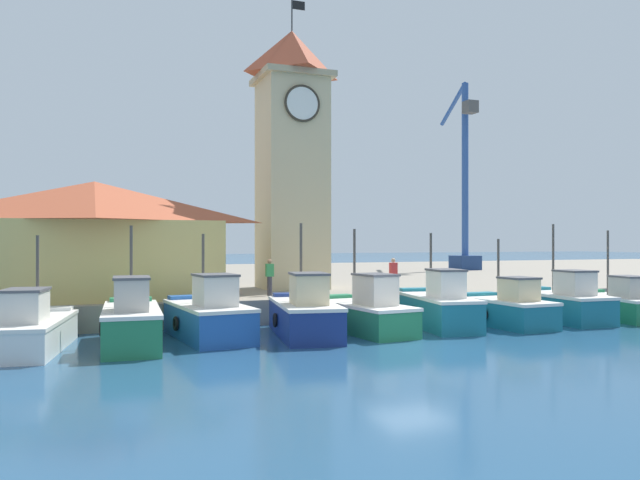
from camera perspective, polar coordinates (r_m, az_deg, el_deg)
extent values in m
plane|color=navy|center=(21.25, 8.37, -9.44)|extent=(300.00, 300.00, 0.00)
cube|color=gray|center=(45.92, -7.77, -3.77)|extent=(120.00, 40.00, 1.03)
cube|color=silver|center=(21.73, -24.79, -8.02)|extent=(2.57, 5.32, 0.90)
cube|color=silver|center=(23.89, -23.54, -5.92)|extent=(1.61, 0.83, 0.24)
cube|color=silver|center=(21.66, -24.79, -6.71)|extent=(2.64, 5.38, 0.12)
cube|color=beige|center=(20.75, -25.35, -5.54)|extent=(1.31, 1.68, 0.93)
cube|color=#4C4C51|center=(20.70, -25.35, -4.15)|extent=(1.40, 1.77, 0.08)
cylinder|color=#4C4742|center=(22.17, -24.41, -3.00)|extent=(0.10, 0.10, 2.62)
torus|color=black|center=(22.21, -27.14, -7.84)|extent=(0.20, 0.53, 0.52)
cube|color=#237A4C|center=(21.49, -16.87, -7.76)|extent=(2.00, 5.23, 1.16)
cube|color=#237A4C|center=(23.71, -16.91, -5.34)|extent=(1.49, 0.68, 0.24)
cube|color=silver|center=(21.41, -16.87, -6.09)|extent=(2.07, 5.29, 0.12)
cube|color=#B2ADA3|center=(20.47, -16.85, -4.82)|extent=(1.11, 1.60, 0.98)
cube|color=#4C4C51|center=(20.43, -16.85, -3.33)|extent=(1.20, 1.68, 0.08)
cylinder|color=#4C4742|center=(21.95, -16.88, -2.25)|extent=(0.10, 0.10, 2.70)
torus|color=black|center=(21.76, -19.37, -7.67)|extent=(0.15, 0.53, 0.52)
cube|color=#2356A8|center=(22.57, -10.21, -7.45)|extent=(2.53, 5.14, 1.12)
cube|color=#2356A8|center=(24.63, -11.68, -5.24)|extent=(1.77, 0.78, 0.24)
cube|color=silver|center=(22.50, -10.20, -5.91)|extent=(2.60, 5.21, 0.12)
cube|color=beige|center=(21.62, -9.55, -4.63)|extent=(1.36, 1.61, 1.02)
cube|color=#4C4C51|center=(21.59, -9.55, -3.18)|extent=(1.45, 1.69, 0.08)
cylinder|color=#4C4742|center=(23.00, -10.64, -2.54)|extent=(0.10, 0.10, 2.48)
torus|color=black|center=(22.53, -13.06, -7.46)|extent=(0.17, 0.53, 0.52)
cube|color=navy|center=(22.79, -1.47, -7.36)|extent=(2.66, 5.41, 1.14)
cube|color=navy|center=(25.01, -2.44, -5.13)|extent=(1.68, 0.84, 0.24)
cube|color=silver|center=(22.72, -1.47, -5.81)|extent=(2.73, 5.48, 0.12)
cube|color=beige|center=(21.78, -1.03, -4.55)|extent=(1.36, 1.71, 1.02)
cube|color=#4C4C51|center=(21.75, -1.03, -3.11)|extent=(1.45, 1.80, 0.08)
cylinder|color=#4C4742|center=(23.26, -1.75, -1.99)|extent=(0.10, 0.10, 2.87)
torus|color=black|center=(22.88, -4.14, -7.33)|extent=(0.20, 0.53, 0.52)
cube|color=#237A4C|center=(23.88, 3.94, -7.20)|extent=(2.35, 5.27, 0.99)
cube|color=#237A4C|center=(25.81, 1.31, -5.30)|extent=(1.58, 0.77, 0.24)
cube|color=silver|center=(23.82, 3.94, -5.90)|extent=(2.42, 5.34, 0.12)
cube|color=#B2ADA3|center=(23.01, 5.08, -4.61)|extent=(1.24, 1.64, 1.07)
cube|color=#4C4C51|center=(22.97, 5.08, -3.18)|extent=(1.33, 1.73, 0.08)
cylinder|color=#4C4742|center=(24.27, 3.17, -2.31)|extent=(0.10, 0.10, 2.82)
torus|color=black|center=(23.62, 1.57, -7.28)|extent=(0.18, 0.53, 0.52)
cube|color=#196B7F|center=(25.50, 10.64, -6.55)|extent=(2.49, 5.32, 1.16)
cube|color=#196B7F|center=(27.57, 8.81, -4.60)|extent=(1.54, 0.82, 0.24)
cube|color=silver|center=(25.43, 10.64, -5.14)|extent=(2.56, 5.38, 0.12)
cube|color=silver|center=(24.57, 11.43, -3.99)|extent=(1.26, 1.67, 1.02)
cube|color=#4C4C51|center=(24.54, 11.43, -2.71)|extent=(1.35, 1.77, 0.08)
cylinder|color=#4C4742|center=(25.94, 10.10, -2.13)|extent=(0.10, 0.10, 2.51)
torus|color=black|center=(25.39, 8.44, -6.58)|extent=(0.20, 0.53, 0.52)
cube|color=#196B7F|center=(26.54, 16.70, -6.49)|extent=(1.97, 4.26, 0.99)
cube|color=#196B7F|center=(27.94, 14.30, -4.91)|extent=(1.57, 0.65, 0.24)
cube|color=silver|center=(26.49, 16.70, -5.32)|extent=(2.03, 4.32, 0.12)
cube|color=beige|center=(25.89, 17.73, -4.36)|extent=(1.14, 1.29, 0.86)
cube|color=#4C4C51|center=(25.85, 17.73, -3.32)|extent=(1.22, 1.38, 0.08)
cylinder|color=#4C4742|center=(26.81, 15.99, -2.51)|extent=(0.10, 0.10, 2.44)
torus|color=black|center=(26.10, 14.70, -6.60)|extent=(0.14, 0.52, 0.52)
cube|color=#196B7F|center=(28.86, 21.25, -5.87)|extent=(2.12, 4.68, 1.09)
cube|color=#196B7F|center=(30.42, 18.84, -4.32)|extent=(1.63, 0.68, 0.24)
cube|color=silver|center=(28.81, 21.25, -4.69)|extent=(2.18, 4.74, 0.12)
cube|color=beige|center=(28.15, 22.27, -3.70)|extent=(1.20, 1.43, 0.96)
cube|color=#4C4C51|center=(28.12, 22.27, -2.64)|extent=(1.28, 1.52, 0.08)
cylinder|color=#4C4742|center=(29.18, 20.54, -1.57)|extent=(0.10, 0.10, 2.99)
torus|color=black|center=(28.42, 19.35, -5.96)|extent=(0.15, 0.53, 0.52)
cube|color=#237A4C|center=(30.77, 25.48, -5.68)|extent=(2.45, 4.93, 0.91)
cube|color=#237A4C|center=(32.42, 23.24, -4.38)|extent=(1.53, 0.83, 0.24)
cube|color=silver|center=(30.72, 25.48, -4.74)|extent=(2.51, 4.99, 0.12)
cube|color=#B2ADA3|center=(30.03, 26.43, -3.91)|extent=(1.24, 1.56, 0.86)
cube|color=#4C4C51|center=(30.00, 26.43, -3.02)|extent=(1.33, 1.65, 0.08)
cylinder|color=#4C4742|center=(31.11, 24.83, -1.88)|extent=(0.10, 0.10, 2.92)
torus|color=black|center=(30.41, 23.79, -5.74)|extent=(0.20, 0.53, 0.52)
cube|color=beige|center=(32.15, -2.59, 5.06)|extent=(3.12, 3.12, 10.62)
cube|color=tan|center=(33.09, -2.59, 14.52)|extent=(3.62, 3.62, 0.30)
pyramid|color=#A3472D|center=(33.45, -2.59, 16.69)|extent=(3.62, 3.62, 2.33)
cylinder|color=white|center=(31.22, -1.65, 12.37)|extent=(1.71, 0.12, 1.71)
torus|color=#332D23|center=(31.18, -1.62, 12.39)|extent=(1.83, 0.12, 1.83)
cylinder|color=#3F3F3F|center=(34.06, -2.59, 19.85)|extent=(0.08, 0.08, 1.60)
cube|color=black|center=(34.36, -1.99, 20.65)|extent=(0.70, 0.04, 0.44)
cube|color=tan|center=(28.33, -19.94, -1.69)|extent=(10.14, 5.83, 3.27)
pyramid|color=#B25133|center=(28.37, -19.93, 3.34)|extent=(10.54, 6.23, 1.71)
cube|color=navy|center=(54.17, 13.13, -2.03)|extent=(2.00, 2.00, 1.20)
cylinder|color=#284C93|center=(54.49, 13.13, 6.31)|extent=(0.56, 0.56, 14.61)
cylinder|color=#284C93|center=(58.67, 12.05, 11.97)|extent=(2.16, 6.74, 2.50)
cube|color=#4C4C4C|center=(54.03, 13.58, 11.73)|extent=(1.00, 1.00, 1.00)
cylinder|color=#33333D|center=(27.79, -4.63, -4.22)|extent=(0.22, 0.22, 0.85)
cube|color=#338C4C|center=(27.74, -4.63, -2.77)|extent=(0.34, 0.22, 0.56)
sphere|color=#9E7051|center=(27.73, -4.63, -1.96)|extent=(0.20, 0.20, 0.20)
cylinder|color=#33333D|center=(29.45, 6.72, -3.99)|extent=(0.22, 0.22, 0.85)
cube|color=red|center=(29.41, 6.72, -2.62)|extent=(0.34, 0.22, 0.56)
sphere|color=tan|center=(29.40, 6.72, -1.86)|extent=(0.20, 0.20, 0.20)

